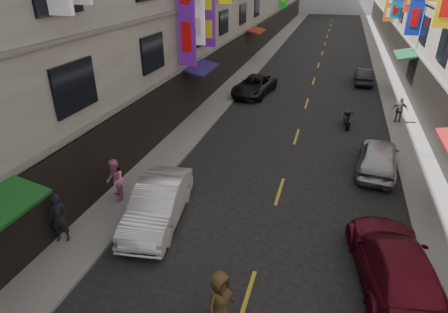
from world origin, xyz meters
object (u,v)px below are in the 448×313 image
Objects in this scene: car_left_mid at (158,204)px; pedestrian_lfar at (115,180)px; car_left_far at (254,86)px; pedestrian_lnear at (59,218)px; car_right_far at (364,76)px; car_right_mid at (378,157)px; pedestrian_crossing at (220,300)px; car_right_near at (395,264)px; scooter_far_right at (347,119)px; pedestrian_rfar at (400,110)px.

pedestrian_lfar is at bearing 153.81° from car_left_mid.
pedestrian_lnear is (-2.62, -18.39, 0.34)m from car_left_far.
pedestrian_lnear is (-10.51, -23.85, 0.40)m from car_right_far.
car_right_mid reaches higher than car_right_far.
pedestrian_crossing is (-4.47, -10.13, 0.16)m from car_right_mid.
car_left_mid is 2.58× the size of pedestrian_lnear.
pedestrian_lnear is at bearing 65.85° from car_right_far.
pedestrian_lfar reaches higher than car_right_near.
pedestrian_lfar is at bearing 64.13° from car_right_far.
pedestrian_lnear is (-10.60, -1.20, 0.27)m from car_right_near.
scooter_far_right is at bearing -26.49° from car_left_far.
pedestrian_lfar reaches higher than car_right_mid.
car_left_far is at bearing -39.93° from scooter_far_right.
car_right_near is 3.35× the size of pedestrian_rfar.
pedestrian_rfar reaches higher than car_left_far.
scooter_far_right is at bearing -93.46° from car_right_near.
pedestrian_lnear is 1.02× the size of pedestrian_lfar.
car_right_far is at bearing 12.94° from pedestrian_crossing.
car_right_far is 26.06m from pedestrian_lnear.
pedestrian_lfar is 0.99× the size of pedestrian_crossing.
scooter_far_right is 0.42× the size of car_right_mid.
car_right_far is 25.89m from pedestrian_crossing.
pedestrian_lnear is at bearing -150.11° from car_left_mid.
pedestrian_crossing is (-4.38, -25.51, 0.27)m from car_right_far.
car_right_near is at bearing 87.43° from pedestrian_rfar.
scooter_far_right is 1.01× the size of pedestrian_crossing.
pedestrian_crossing reaches higher than pedestrian_rfar.
pedestrian_crossing is (-3.12, -15.49, 0.45)m from scooter_far_right.
pedestrian_lfar is (-10.07, -21.10, 0.38)m from car_right_far.
car_left_mid reaches higher than scooter_far_right.
car_right_near is at bearing -34.69° from pedestrian_crossing.
pedestrian_rfar reaches higher than car_right_mid.
car_left_mid reaches higher than car_right_near.
car_right_far is 8.92m from pedestrian_rfar.
pedestrian_rfar reaches higher than car_left_mid.
car_right_near is 1.37× the size of car_right_far.
pedestrian_crossing is (5.69, -4.41, -0.11)m from pedestrian_lfar.
scooter_far_right is 0.39× the size of car_left_mid.
pedestrian_rfar is at bearing -97.95° from car_right_mid.
pedestrian_rfar is (11.78, 12.35, -0.11)m from pedestrian_lfar.
pedestrian_lfar reaches higher than car_left_mid.
car_right_near reaches higher than car_left_far.
car_right_near is (8.00, -0.86, -0.02)m from car_left_mid.
scooter_far_right is 16.65m from pedestrian_lnear.
car_right_far is at bearing -74.82° from pedestrian_rfar.
pedestrian_crossing reaches higher than car_right_near.
car_right_mid is at bearing 83.66° from pedestrian_lfar.
pedestrian_lnear is (-10.60, -8.47, 0.29)m from car_right_mid.
car_left_mid is 1.08× the size of car_right_mid.
car_right_far reaches higher than scooter_far_right.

